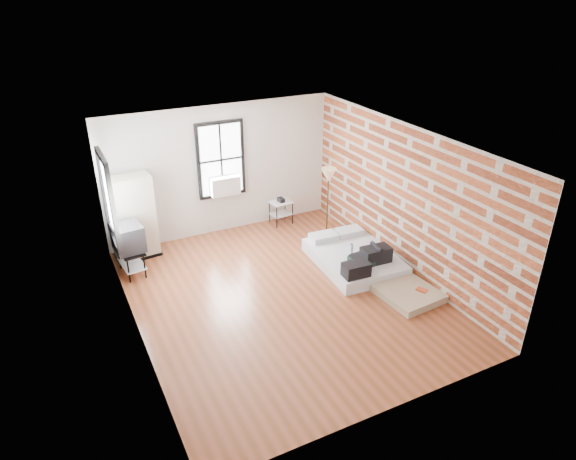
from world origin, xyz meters
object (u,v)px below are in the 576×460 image
mattress_bare (388,278)px  wardrobe (133,218)px  side_table (281,206)px  floor_lamp (328,179)px  tv_stand (129,239)px  mattress_main (354,257)px

mattress_bare → wardrobe: (-3.91, 3.12, 0.74)m
mattress_bare → side_table: bearing=96.9°
floor_lamp → tv_stand: floor_lamp is taller
mattress_main → tv_stand: tv_stand is taller
wardrobe → tv_stand: bearing=-115.1°
side_table → floor_lamp: bearing=-54.0°
tv_stand → wardrobe: bearing=64.9°
mattress_main → tv_stand: 4.32m
mattress_bare → mattress_main: bearing=97.0°
mattress_main → side_table: size_ratio=3.16×
side_table → tv_stand: 3.58m
side_table → tv_stand: size_ratio=0.62×
mattress_bare → floor_lamp: 2.55m
mattress_main → floor_lamp: 1.82m
mattress_main → mattress_bare: bearing=-75.0°
side_table → wardrobe: bearing=-178.8°
wardrobe → floor_lamp: 4.05m
wardrobe → mattress_main: bearing=-37.1°
wardrobe → floor_lamp: bearing=-18.0°
mattress_main → tv_stand: size_ratio=1.94×
side_table → floor_lamp: 1.43m
mattress_main → side_table: bearing=104.8°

